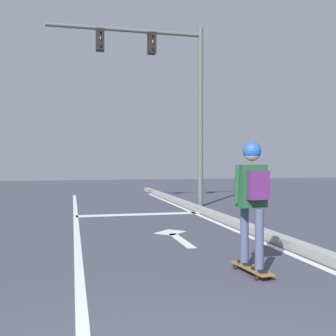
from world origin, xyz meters
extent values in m
cube|color=silver|center=(-0.44, 6.00, 0.00)|extent=(0.12, 20.00, 0.01)
cube|color=silver|center=(2.76, 6.00, 0.00)|extent=(0.12, 20.00, 0.01)
cube|color=silver|center=(1.23, 9.16, 0.00)|extent=(3.35, 0.40, 0.01)
cube|color=silver|center=(1.40, 5.42, 0.00)|extent=(0.16, 1.40, 0.01)
cube|color=silver|center=(1.40, 6.27, 0.00)|extent=(0.71, 0.71, 0.01)
cube|color=#959890|center=(3.01, 6.00, 0.07)|extent=(0.24, 24.00, 0.14)
cube|color=olive|center=(1.70, 3.08, 0.07)|extent=(0.27, 0.81, 0.02)
cube|color=#B2B2B7|center=(1.67, 3.35, 0.06)|extent=(0.16, 0.07, 0.01)
cylinder|color=black|center=(1.58, 3.34, 0.03)|extent=(0.04, 0.06, 0.05)
cylinder|color=black|center=(1.76, 3.36, 0.03)|extent=(0.04, 0.06, 0.05)
cube|color=#B2B2B7|center=(1.73, 2.81, 0.06)|extent=(0.16, 0.07, 0.01)
cylinder|color=black|center=(1.64, 2.80, 0.03)|extent=(0.04, 0.06, 0.05)
cylinder|color=black|center=(1.82, 2.82, 0.03)|extent=(0.04, 0.06, 0.05)
cylinder|color=#45506E|center=(1.68, 3.26, 0.47)|extent=(0.11, 0.11, 0.77)
cube|color=black|center=(1.68, 3.26, 0.10)|extent=(0.11, 0.25, 0.03)
cylinder|color=#45506E|center=(1.72, 2.90, 0.47)|extent=(0.11, 0.11, 0.77)
cube|color=black|center=(1.72, 2.90, 0.10)|extent=(0.11, 0.25, 0.03)
cube|color=#20532F|center=(1.70, 3.08, 1.12)|extent=(0.38, 0.22, 0.54)
cylinder|color=#20532F|center=(1.51, 3.09, 1.15)|extent=(0.07, 0.14, 0.50)
cylinder|color=#20532F|center=(1.89, 3.13, 1.15)|extent=(0.07, 0.12, 0.50)
sphere|color=tan|center=(1.70, 3.08, 1.54)|extent=(0.21, 0.21, 0.21)
sphere|color=#2756AE|center=(1.70, 3.08, 1.57)|extent=(0.24, 0.24, 0.24)
cube|color=#5C2668|center=(1.71, 2.94, 1.14)|extent=(0.27, 0.17, 0.36)
cylinder|color=#545D5B|center=(3.44, 10.66, 2.82)|extent=(0.16, 0.16, 5.65)
cylinder|color=#545D5B|center=(1.08, 10.66, 5.40)|extent=(4.71, 0.12, 0.12)
cube|color=black|center=(1.87, 10.66, 5.05)|extent=(0.24, 0.28, 0.64)
cylinder|color=#3A0605|center=(1.87, 10.51, 5.25)|extent=(0.02, 0.10, 0.10)
cylinder|color=yellow|center=(1.87, 10.51, 5.05)|extent=(0.02, 0.10, 0.10)
cylinder|color=black|center=(1.87, 10.51, 4.85)|extent=(0.02, 0.10, 0.10)
cube|color=black|center=(0.30, 10.66, 5.05)|extent=(0.24, 0.28, 0.64)
cylinder|color=#3A0605|center=(0.30, 10.51, 5.25)|extent=(0.02, 0.10, 0.10)
cylinder|color=yellow|center=(0.30, 10.51, 5.05)|extent=(0.02, 0.10, 0.10)
cylinder|color=black|center=(0.30, 10.51, 4.85)|extent=(0.02, 0.10, 0.10)
camera|label=1|loc=(-0.52, -1.74, 1.44)|focal=43.81mm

